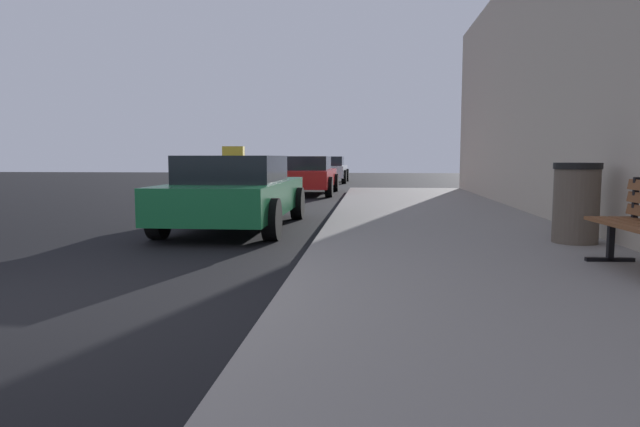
% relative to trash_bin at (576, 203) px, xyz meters
% --- Properties ---
extents(ground_plane, '(80.00, 80.00, 0.00)m').
position_rel_trash_bin_xyz_m(ground_plane, '(-5.37, -3.23, -0.67)').
color(ground_plane, black).
extents(sidewalk, '(4.00, 32.00, 0.15)m').
position_rel_trash_bin_xyz_m(sidewalk, '(-1.37, -3.23, -0.59)').
color(sidewalk, gray).
rests_on(sidewalk, ground_plane).
extents(trash_bin, '(0.59, 0.59, 1.03)m').
position_rel_trash_bin_xyz_m(trash_bin, '(0.00, 0.00, 0.00)').
color(trash_bin, brown).
rests_on(trash_bin, sidewalk).
extents(car_green, '(1.97, 4.58, 1.43)m').
position_rel_trash_bin_xyz_m(car_green, '(-4.97, 2.21, -0.02)').
color(car_green, '#196638').
rests_on(car_green, ground_plane).
extents(car_red, '(1.96, 4.58, 1.27)m').
position_rel_trash_bin_xyz_m(car_red, '(-4.80, 11.35, -0.02)').
color(car_red, red).
rests_on(car_red, ground_plane).
extents(car_white, '(2.04, 4.18, 1.27)m').
position_rel_trash_bin_xyz_m(car_white, '(-4.81, 20.08, -0.02)').
color(car_white, white).
rests_on(car_white, ground_plane).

